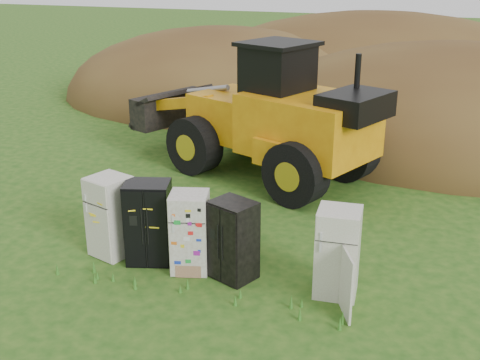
{
  "coord_description": "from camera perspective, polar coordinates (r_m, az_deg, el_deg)",
  "views": [
    {
      "loc": [
        4.05,
        -10.06,
        6.05
      ],
      "look_at": [
        -0.23,
        2.0,
        1.29
      ],
      "focal_mm": 45.0,
      "sensor_mm": 36.0,
      "label": 1
    }
  ],
  "objects": [
    {
      "name": "ground",
      "position": [
        12.42,
        -2.12,
        -8.78
      ],
      "size": [
        120.0,
        120.0,
        0.0
      ],
      "primitive_type": "plane",
      "color": "#1D4A13",
      "rests_on": "ground"
    },
    {
      "name": "fridge_black_side",
      "position": [
        12.65,
        -8.65,
        -4.0
      ],
      "size": [
        1.09,
        0.96,
        1.75
      ],
      "primitive_type": null,
      "rotation": [
        0.0,
        0.0,
        0.29
      ],
      "color": "black",
      "rests_on": "ground"
    },
    {
      "name": "fridge_leftmost",
      "position": [
        13.08,
        -12.15,
        -3.38
      ],
      "size": [
        0.97,
        0.95,
        1.76
      ],
      "primitive_type": null,
      "rotation": [
        0.0,
        0.0,
        -0.31
      ],
      "color": "silver",
      "rests_on": "ground"
    },
    {
      "name": "fridge_open_door",
      "position": [
        11.45,
        9.23,
        -6.79
      ],
      "size": [
        0.84,
        0.79,
        1.74
      ],
      "primitive_type": null,
      "rotation": [
        0.0,
        0.0,
        0.08
      ],
      "color": "silver",
      "rests_on": "ground"
    },
    {
      "name": "wheel_loader",
      "position": [
        17.63,
        1.0,
        6.95
      ],
      "size": [
        8.71,
        6.09,
        3.91
      ],
      "primitive_type": null,
      "rotation": [
        0.0,
        0.0,
        -0.39
      ],
      "color": "orange",
      "rests_on": "ground"
    },
    {
      "name": "dirt_mound_left",
      "position": [
        27.61,
        -1.44,
        7.73
      ],
      "size": [
        15.11,
        11.33,
        6.4
      ],
      "primitive_type": "ellipsoid",
      "color": "#4A3017",
      "rests_on": "ground"
    },
    {
      "name": "dirt_mound_right",
      "position": [
        22.83,
        19.73,
        3.81
      ],
      "size": [
        16.0,
        11.74,
        6.68
      ],
      "primitive_type": "ellipsoid",
      "color": "#4A3017",
      "rests_on": "ground"
    },
    {
      "name": "dirt_mound_back",
      "position": [
        29.76,
        12.8,
        8.17
      ],
      "size": [
        19.06,
        12.71,
        7.49
      ],
      "primitive_type": "ellipsoid",
      "color": "#4A3017",
      "rests_on": "ground"
    },
    {
      "name": "fridge_sticker",
      "position": [
        12.2,
        -4.77,
        -4.96
      ],
      "size": [
        0.91,
        0.87,
        1.68
      ],
      "primitive_type": null,
      "rotation": [
        0.0,
        0.0,
        0.27
      ],
      "color": "silver",
      "rests_on": "ground"
    },
    {
      "name": "fridge_dark_mid",
      "position": [
        11.9,
        -0.64,
        -5.72
      ],
      "size": [
        1.03,
        0.95,
        1.63
      ],
      "primitive_type": null,
      "rotation": [
        0.0,
        0.0,
        -0.4
      ],
      "color": "black",
      "rests_on": "ground"
    }
  ]
}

